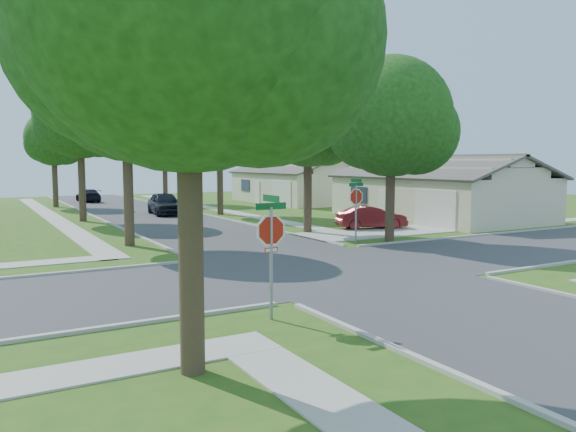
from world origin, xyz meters
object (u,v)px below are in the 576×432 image
Objects in this scene: tree_w_mid at (81,118)px; tree_w_far at (54,141)px; tree_ne_corner at (392,122)px; car_driveway at (371,218)px; tree_e_near at (309,126)px; house_ne_near at (438,196)px; tree_e_mid at (220,127)px; tree_e_far at (165,138)px; tree_w_near at (127,108)px; tree_sw_corner at (190,13)px; house_ne_far at (299,186)px; car_curb_east at (165,203)px; stop_sign_ne at (356,199)px; car_curb_west at (88,195)px; stop_sign_sw at (271,235)px.

tree_w_far is (-0.01, 13.00, -0.98)m from tree_w_mid.
tree_ne_corner reaches higher than tree_w_far.
car_driveway is at bearing 62.19° from tree_ne_corner.
tree_ne_corner is at bearing -71.47° from tree_e_near.
tree_e_mid is at bearing 138.30° from house_ne_near.
tree_w_far is (-9.40, -0.00, -0.47)m from tree_e_far.
tree_w_near is at bearing 156.44° from tree_ne_corner.
tree_e_far is 16.05m from tree_w_mid.
car_driveway is (3.97, -12.31, -5.61)m from tree_e_mid.
tree_sw_corner is 0.70× the size of house_ne_far.
house_ne_far is 16.03m from car_curb_east.
tree_e_mid is 9.40m from tree_w_mid.
tree_e_near is 0.96× the size of tree_ne_corner.
tree_e_near reaches higher than car_driveway.
tree_w_near is (-9.34, 4.31, 4.08)m from stop_sign_ne.
tree_e_mid is 6.76m from car_curb_east.
car_curb_west is at bearing 55.80° from tree_w_far.
tree_w_near reaches higher than house_ne_far.
tree_w_near is (-9.40, 0.00, 0.47)m from tree_e_near.
tree_w_mid is 1.19× the size of tree_w_far.
tree_e_near is 12.02m from tree_e_mid.
tree_w_far is 7.85m from car_curb_west.
tree_w_mid is at bearing 154.12° from house_ne_near.
tree_w_far is at bearing 110.28° from tree_ne_corner.
stop_sign_sw is 25.98m from house_ne_near.
tree_e_far is at bearing 155.97° from house_ne_far.
tree_e_far reaches higher than car_curb_west.
tree_sw_corner is 2.01× the size of car_curb_east.
tree_w_near is 16.24m from tree_sw_corner.
stop_sign_sw is 14.64m from tree_ne_corner.
stop_sign_sw is 0.34× the size of tree_e_far.
stop_sign_ne is 0.71× the size of car_curb_west.
tree_ne_corner reaches higher than stop_sign_ne.
car_curb_west is (-5.95, 30.08, -5.03)m from tree_e_near.
tree_ne_corner reaches higher than stop_sign_sw.
tree_w_near is at bearing 80.10° from tree_sw_corner.
house_ne_near is at bearing -25.88° from tree_w_mid.
house_ne_far is (11.24, -5.01, -4.46)m from tree_e_far.
tree_sw_corner is at bearing 151.97° from car_driveway.
tree_e_mid is 1.15× the size of tree_w_far.
tree_sw_corner is at bearing -123.06° from house_ne_far.
house_ne_far reaches higher than stop_sign_ne.
tree_w_near is 2.30× the size of car_driveway.
tree_ne_corner is at bearing -23.56° from tree_w_near.
car_curb_east is at bearing 77.91° from stop_sign_sw.
tree_e_far is at bearing 54.15° from tree_w_mid.
tree_sw_corner is (-12.14, -11.69, 4.23)m from stop_sign_ne.
car_curb_east is (-3.56, 1.84, -5.44)m from tree_e_mid.
car_curb_east is (-5.16, 18.64, -4.78)m from tree_ne_corner.
stop_sign_ne is 30.96m from tree_w_far.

